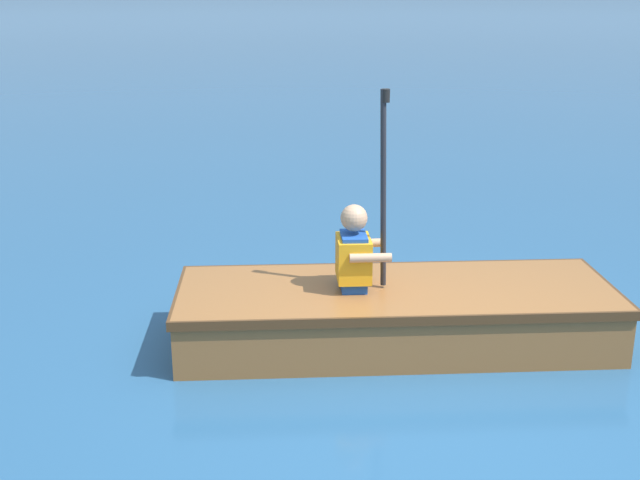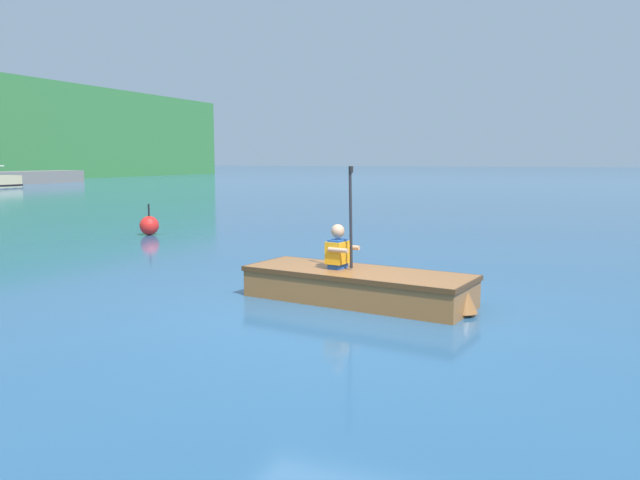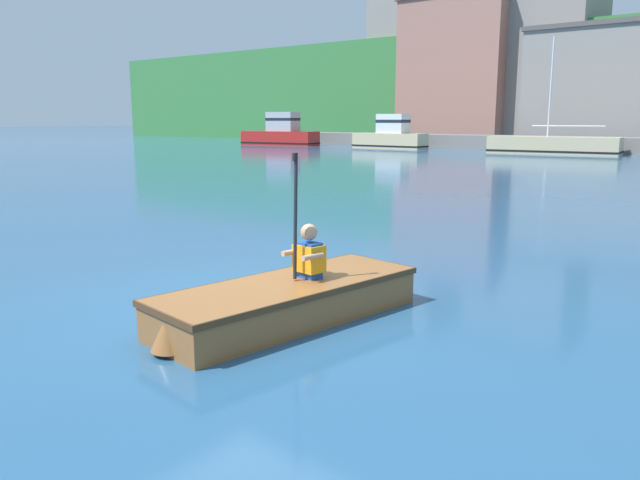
{
  "view_description": "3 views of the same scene",
  "coord_description": "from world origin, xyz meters",
  "views": [
    {
      "loc": [
        -3.84,
        1.33,
        2.24
      ],
      "look_at": [
        0.8,
        0.43,
        0.74
      ],
      "focal_mm": 45.0,
      "sensor_mm": 36.0,
      "label": 1
    },
    {
      "loc": [
        -6.27,
        -2.65,
        1.73
      ],
      "look_at": [
        0.8,
        0.43,
        0.74
      ],
      "focal_mm": 35.0,
      "sensor_mm": 36.0,
      "label": 2
    },
    {
      "loc": [
        4.78,
        -4.53,
        1.98
      ],
      "look_at": [
        0.8,
        0.43,
        0.74
      ],
      "focal_mm": 35.0,
      "sensor_mm": 36.0,
      "label": 3
    }
  ],
  "objects": [
    {
      "name": "ground_plane",
      "position": [
        0.0,
        0.0,
        0.0
      ],
      "size": [
        300.0,
        300.0,
        0.0
      ],
      "primitive_type": "plane",
      "color": "#28567F"
    },
    {
      "name": "person_paddler",
      "position": [
        0.84,
        0.19,
        0.64
      ],
      "size": [
        0.39,
        0.37,
        1.27
      ],
      "color": "#1E4CA5",
      "rests_on": "rowboat_foreground"
    },
    {
      "name": "rowboat_foreground",
      "position": [
        0.8,
        -0.11,
        0.22
      ],
      "size": [
        1.35,
        2.97,
        0.39
      ],
      "color": "#935B2D",
      "rests_on": "ground"
    },
    {
      "name": "channel_buoy",
      "position": [
        5.3,
        6.7,
        0.22
      ],
      "size": [
        0.44,
        0.44,
        0.72
      ],
      "color": "red",
      "rests_on": "ground"
    }
  ]
}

